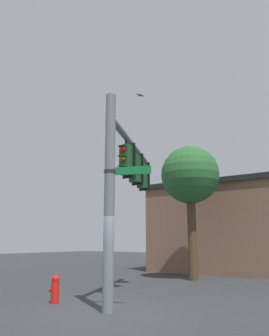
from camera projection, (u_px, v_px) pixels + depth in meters
ground_plane at (108, 313)px, 8.76m from camera, size 80.00×80.00×0.00m
signal_pole at (109, 197)px, 9.41m from camera, size 0.30×0.30×6.10m
mast_arm at (132, 144)px, 12.59m from camera, size 2.55×5.22×0.22m
traffic_light_nearest_pole at (125, 160)px, 11.56m from camera, size 0.54×0.49×1.31m
traffic_light_mid_inner at (135, 169)px, 12.99m from camera, size 0.54×0.49×1.31m
traffic_light_mid_outer at (142, 176)px, 14.42m from camera, size 0.54×0.49×1.31m
street_name_sign at (120, 171)px, 9.50m from camera, size 1.26×0.69×0.22m
bird_flying at (140, 95)px, 16.55m from camera, size 0.28×0.47×0.09m
storefront_building at (252, 227)px, 20.61m from camera, size 11.83×8.02×5.32m
tree_by_storefront at (190, 176)px, 17.13m from camera, size 2.94×2.94×6.61m
fire_hydrant at (55, 289)px, 10.21m from camera, size 0.35×0.24×0.82m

